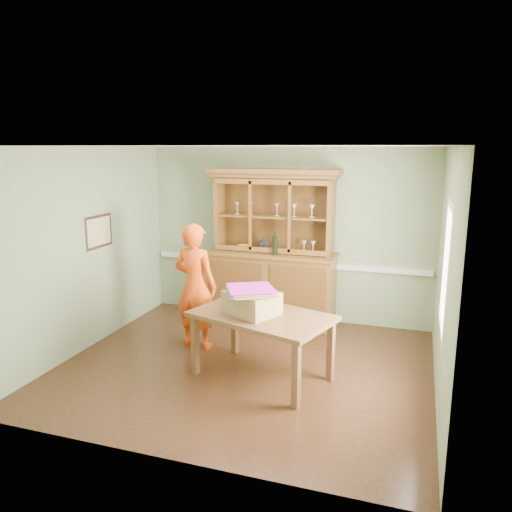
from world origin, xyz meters
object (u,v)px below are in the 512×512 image
(china_hutch, at_px, (272,270))
(person, at_px, (195,286))
(cardboard_box, at_px, (252,303))
(dining_table, at_px, (262,322))

(china_hutch, height_order, person, china_hutch)
(china_hutch, relative_size, person, 1.38)
(china_hutch, relative_size, cardboard_box, 4.18)
(cardboard_box, bearing_deg, china_hutch, 99.63)
(china_hutch, bearing_deg, cardboard_box, -80.37)
(china_hutch, distance_m, dining_table, 1.99)
(china_hutch, xyz_separation_m, dining_table, (0.45, -1.94, -0.13))
(dining_table, xyz_separation_m, cardboard_box, (-0.12, -0.02, 0.23))
(dining_table, height_order, cardboard_box, cardboard_box)
(dining_table, relative_size, person, 1.04)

